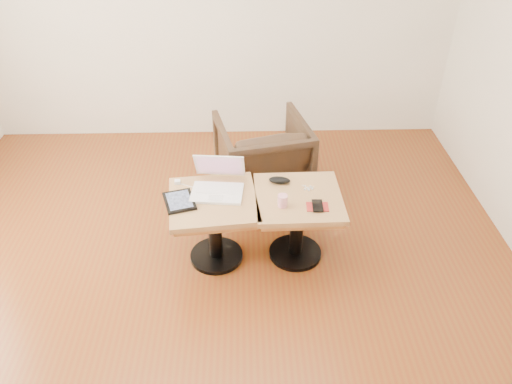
{
  "coord_description": "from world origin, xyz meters",
  "views": [
    {
      "loc": [
        0.25,
        -2.4,
        2.53
      ],
      "look_at": [
        0.33,
        0.32,
        0.58
      ],
      "focal_mm": 35.0,
      "sensor_mm": 36.0,
      "label": 1
    }
  ],
  "objects_px": {
    "side_table_left": "(214,214)",
    "laptop": "(218,184)",
    "armchair": "(262,157)",
    "striped_cup": "(283,201)",
    "side_table_right": "(298,211)"
  },
  "relations": [
    {
      "from": "side_table_left",
      "to": "laptop",
      "type": "distance_m",
      "value": 0.21
    },
    {
      "from": "side_table_left",
      "to": "armchair",
      "type": "height_order",
      "value": "armchair"
    },
    {
      "from": "laptop",
      "to": "armchair",
      "type": "bearing_deg",
      "value": 71.65
    },
    {
      "from": "side_table_left",
      "to": "striped_cup",
      "type": "distance_m",
      "value": 0.5
    },
    {
      "from": "armchair",
      "to": "side_table_left",
      "type": "bearing_deg",
      "value": 54.17
    },
    {
      "from": "side_table_left",
      "to": "striped_cup",
      "type": "height_order",
      "value": "striped_cup"
    },
    {
      "from": "laptop",
      "to": "armchair",
      "type": "xyz_separation_m",
      "value": [
        0.34,
        0.76,
        -0.25
      ]
    },
    {
      "from": "laptop",
      "to": "armchair",
      "type": "height_order",
      "value": "laptop"
    },
    {
      "from": "side_table_left",
      "to": "laptop",
      "type": "bearing_deg",
      "value": 67.6
    },
    {
      "from": "armchair",
      "to": "laptop",
      "type": "bearing_deg",
      "value": 53.21
    },
    {
      "from": "side_table_left",
      "to": "striped_cup",
      "type": "relative_size",
      "value": 7.73
    },
    {
      "from": "side_table_right",
      "to": "striped_cup",
      "type": "xyz_separation_m",
      "value": [
        -0.12,
        -0.11,
        0.18
      ]
    },
    {
      "from": "side_table_left",
      "to": "striped_cup",
      "type": "xyz_separation_m",
      "value": [
        0.46,
        -0.09,
        0.18
      ]
    },
    {
      "from": "side_table_left",
      "to": "side_table_right",
      "type": "bearing_deg",
      "value": -4.9
    },
    {
      "from": "side_table_right",
      "to": "striped_cup",
      "type": "height_order",
      "value": "striped_cup"
    }
  ]
}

